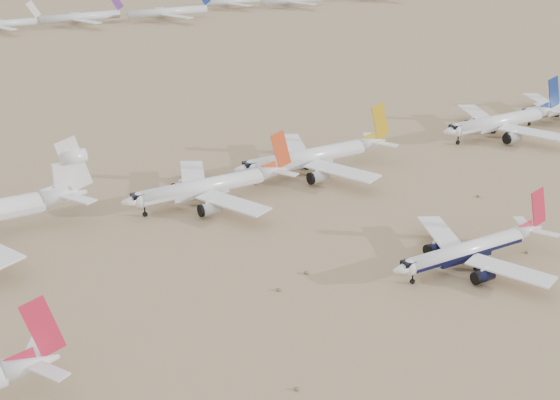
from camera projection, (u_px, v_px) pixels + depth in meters
ground at (446, 284)px, 155.98m from camera, size 7000.00×7000.00×0.00m
main_airliner at (472, 249)px, 161.79m from camera, size 39.48×38.56×13.93m
row2_navy_widebody at (503, 121)px, 244.51m from camera, size 46.39×45.37×16.51m
row2_gold_tail at (314, 156)px, 213.50m from camera, size 47.19×46.16×16.80m
row2_orange_tail at (210, 186)px, 193.37m from camera, size 43.91×42.96×15.66m
distant_storage_row at (90, 17)px, 430.66m from camera, size 574.07×65.33×16.15m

